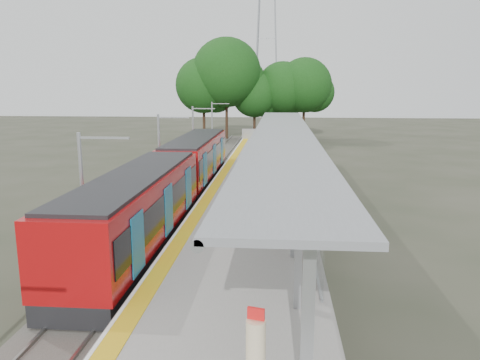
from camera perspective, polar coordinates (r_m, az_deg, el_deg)
name	(u,v)px	position (r m, az deg, el deg)	size (l,w,h in m)	color
trackbed	(191,192)	(31.73, -6.04, -1.49)	(3.00, 70.00, 0.24)	#59544C
platform	(257,188)	(31.12, 2.11, -0.97)	(6.00, 50.00, 1.00)	gray
tactile_strip	(219,180)	(31.24, -2.56, 0.03)	(0.60, 50.00, 0.02)	#C48F17
end_fence	(267,134)	(55.62, 3.35, 5.62)	(6.00, 0.10, 1.20)	#9EA0A5
train	(174,178)	(26.72, -8.04, 0.27)	(2.74, 27.60, 3.62)	black
canopy	(283,139)	(26.72, 5.24, 4.99)	(3.27, 38.00, 3.66)	#9EA0A5
pylon	(267,15)	(84.25, 3.31, 19.43)	(8.00, 4.00, 38.00)	#9EA0A5
tree_cluster	(250,82)	(63.55, 1.19, 11.82)	(20.79, 10.75, 13.45)	#382316
catenary_masts	(161,153)	(30.64, -9.65, 3.26)	(2.08, 48.16, 5.40)	#9EA0A5
bench_near	(304,210)	(21.58, 7.86, -3.70)	(0.51, 1.60, 1.09)	#0D1845
bench_mid	(278,165)	(33.63, 4.68, 1.81)	(0.80, 1.69, 1.11)	#0D1845
bench_far	(295,161)	(36.58, 6.66, 2.37)	(0.88, 1.38, 0.90)	#0D1845
info_pillar_near	(256,354)	(10.17, 1.93, -20.46)	(0.41, 0.41, 1.80)	beige
info_pillar_far	(277,162)	(33.52, 4.50, 2.24)	(0.44, 0.44, 1.96)	beige
litter_bin	(291,190)	(26.52, 6.29, -1.19)	(0.40, 0.40, 0.82)	#9EA0A5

